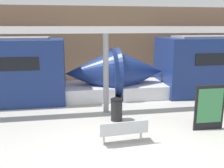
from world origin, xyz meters
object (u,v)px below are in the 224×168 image
Objects in this scene: trash_bin at (117,110)px; support_column_near at (106,74)px; poster_board at (209,107)px; bench_near at (123,130)px.

support_column_near is (-0.27, 1.06, 1.27)m from trash_bin.
poster_board is at bearing -36.46° from support_column_near.
bench_near is 0.47× the size of support_column_near.
support_column_near is at bearing 87.53° from bench_near.
bench_near is 1.78× the size of trash_bin.
support_column_near reaches higher than trash_bin.
poster_board reaches higher than bench_near.
trash_bin is (0.17, 2.10, -0.02)m from bench_near.
support_column_near is at bearing 104.45° from trash_bin.
trash_bin reaches higher than bench_near.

